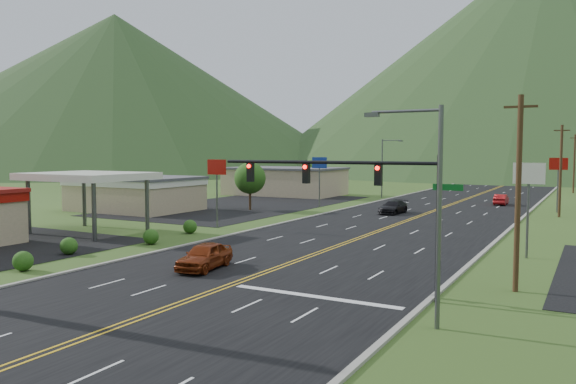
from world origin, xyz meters
The scene contains 22 objects.
ground centered at (0.00, 0.00, 0.00)m, with size 500.00×500.00×0.00m, color #2C4518.
road centered at (0.00, 0.00, 0.00)m, with size 20.00×460.00×0.04m, color black.
traffic_signal centered at (6.48, 14.00, 5.33)m, with size 13.10×0.43×7.00m.
streetlight_east centered at (11.18, 10.00, 5.18)m, with size 3.28×0.25×9.00m.
streetlight_west centered at (-11.68, 70.00, 5.18)m, with size 3.28×0.25×9.00m.
gas_canopy centered at (-22.00, 22.00, 4.87)m, with size 10.00×8.00×5.30m.
building_west_mid centered at (-32.00, 38.00, 2.27)m, with size 14.40×10.40×4.10m.
building_west_far centered at (-28.00, 68.00, 2.26)m, with size 18.40×11.40×4.50m.
pole_sign_west_a centered at (-14.00, 30.00, 5.05)m, with size 2.00×0.18×6.40m.
pole_sign_west_b centered at (-14.00, 52.00, 5.05)m, with size 2.00×0.18×6.40m.
pole_sign_east_a centered at (13.00, 28.00, 5.05)m, with size 2.00×0.18×6.40m.
pole_sign_east_b centered at (13.00, 60.00, 5.05)m, with size 2.00×0.18×6.40m.
tree_west_a centered at (-20.00, 45.00, 3.89)m, with size 3.84×3.84×5.82m.
tree_west_b centered at (-25.00, 72.00, 3.89)m, with size 3.84×3.84×5.82m.
utility_pole_a centered at (13.50, 18.00, 5.13)m, with size 1.60×0.28×10.00m.
utility_pole_b centered at (13.50, 55.00, 5.13)m, with size 1.60×0.28×10.00m.
utility_pole_c centered at (13.50, 95.00, 5.13)m, with size 1.60×0.28×10.00m.
mountain_n centered at (0.00, 220.00, 42.50)m, with size 220.00×220.00×85.00m, color #1E401D.
mountain_nw centered at (-148.49, 148.49, 30.00)m, with size 190.00×190.00×60.00m, color #1E401D.
car_red_near centered at (-3.71, 14.59, 0.80)m, with size 1.89×4.69×1.60m, color maroon.
car_dark_mid centered at (-3.36, 49.36, 0.73)m, with size 2.05×5.04×1.46m, color black.
car_red_far centered at (5.89, 66.45, 0.70)m, with size 1.48×4.24×1.40m, color maroon.
Camera 1 is at (16.96, -12.39, 7.19)m, focal length 35.00 mm.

